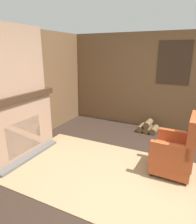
% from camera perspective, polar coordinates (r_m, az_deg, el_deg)
% --- Properties ---
extents(ground_plane, '(14.00, 14.00, 0.00)m').
position_cam_1_polar(ground_plane, '(3.12, 11.92, -21.10)').
color(ground_plane, '#2D2119').
extents(wood_panel_wall_left, '(0.06, 5.82, 2.36)m').
position_cam_1_polar(wood_panel_wall_left, '(4.04, -26.02, 4.88)').
color(wood_panel_wall_left, brown).
rests_on(wood_panel_wall_left, ground).
extents(wood_panel_wall_back, '(5.82, 0.09, 2.36)m').
position_cam_1_polar(wood_panel_wall_back, '(5.13, 20.34, 7.95)').
color(wood_panel_wall_back, brown).
rests_on(wood_panel_wall_back, ground).
extents(fireplace_hearth, '(0.66, 1.62, 1.19)m').
position_cam_1_polar(fireplace_hearth, '(3.99, -22.56, -3.58)').
color(fireplace_hearth, '#9E7A60').
rests_on(fireplace_hearth, ground).
extents(chimney_breast, '(0.39, 1.34, 1.14)m').
position_cam_1_polar(chimney_breast, '(3.78, -24.75, 13.33)').
color(chimney_breast, '#9E7A60').
rests_on(chimney_breast, fireplace_hearth).
extents(area_rug, '(4.04, 1.94, 0.01)m').
position_cam_1_polar(area_rug, '(3.29, 8.60, -18.51)').
color(area_rug, '#997A56').
rests_on(area_rug, ground).
extents(armchair, '(0.65, 0.69, 1.01)m').
position_cam_1_polar(armchair, '(3.47, 21.39, -10.72)').
color(armchair, '#A84723').
rests_on(armchair, ground).
extents(firewood_stack, '(0.49, 0.40, 0.29)m').
position_cam_1_polar(firewood_stack, '(5.07, 14.06, -4.28)').
color(firewood_stack, brown).
rests_on(firewood_stack, ground).
extents(storage_case, '(0.14, 0.22, 0.13)m').
position_cam_1_polar(storage_case, '(4.11, -20.29, 6.86)').
color(storage_case, black).
rests_on(storage_case, fireplace_hearth).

